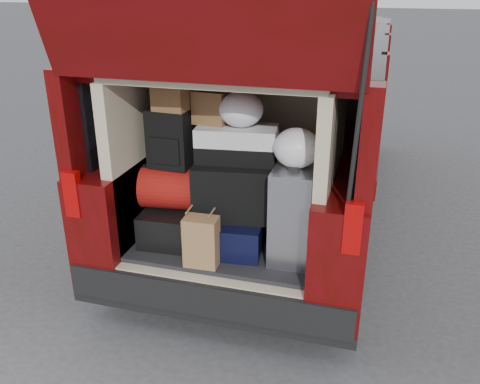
# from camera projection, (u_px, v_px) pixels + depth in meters

# --- Properties ---
(ground) EXTENTS (80.00, 80.00, 0.00)m
(ground) POSITION_uv_depth(u_px,v_px,m) (222.00, 319.00, 3.65)
(ground) COLOR #363639
(ground) RESTS_ON ground
(minivan) EXTENTS (1.90, 5.35, 2.77)m
(minivan) POSITION_uv_depth(u_px,v_px,m) (279.00, 128.00, 4.93)
(minivan) COLOR black
(minivan) RESTS_ON ground
(load_floor) EXTENTS (1.24, 1.05, 0.55)m
(load_floor) POSITION_uv_depth(u_px,v_px,m) (233.00, 267.00, 3.78)
(load_floor) COLOR black
(load_floor) RESTS_ON ground
(black_hardshell) EXTENTS (0.46, 0.61, 0.23)m
(black_hardshell) POSITION_uv_depth(u_px,v_px,m) (179.00, 220.00, 3.63)
(black_hardshell) COLOR black
(black_hardshell) RESTS_ON load_floor
(navy_hardshell) EXTENTS (0.46, 0.54, 0.22)m
(navy_hardshell) POSITION_uv_depth(u_px,v_px,m) (234.00, 231.00, 3.49)
(navy_hardshell) COLOR black
(navy_hardshell) RESTS_ON load_floor
(silver_roller) EXTENTS (0.27, 0.42, 0.63)m
(silver_roller) POSITION_uv_depth(u_px,v_px,m) (294.00, 212.00, 3.28)
(silver_roller) COLOR white
(silver_roller) RESTS_ON load_floor
(kraft_bag) EXTENTS (0.22, 0.14, 0.33)m
(kraft_bag) POSITION_uv_depth(u_px,v_px,m) (201.00, 242.00, 3.23)
(kraft_bag) COLOR olive
(kraft_bag) RESTS_ON load_floor
(red_duffel) EXTENTS (0.48, 0.34, 0.29)m
(red_duffel) POSITION_uv_depth(u_px,v_px,m) (175.00, 188.00, 3.49)
(red_duffel) COLOR maroon
(red_duffel) RESTS_ON black_hardshell
(black_soft_case) EXTENTS (0.55, 0.38, 0.37)m
(black_soft_case) POSITION_uv_depth(u_px,v_px,m) (233.00, 190.00, 3.39)
(black_soft_case) COLOR black
(black_soft_case) RESTS_ON navy_hardshell
(backpack) EXTENTS (0.28, 0.18, 0.40)m
(backpack) POSITION_uv_depth(u_px,v_px,m) (169.00, 139.00, 3.38)
(backpack) COLOR black
(backpack) RESTS_ON red_duffel
(twotone_duffel) EXTENTS (0.55, 0.33, 0.23)m
(twotone_duffel) POSITION_uv_depth(u_px,v_px,m) (237.00, 144.00, 3.33)
(twotone_duffel) COLOR silver
(twotone_duffel) RESTS_ON black_soft_case
(grocery_sack_lower) EXTENTS (0.23, 0.19, 0.20)m
(grocery_sack_lower) POSITION_uv_depth(u_px,v_px,m) (171.00, 95.00, 3.26)
(grocery_sack_lower) COLOR brown
(grocery_sack_lower) RESTS_ON backpack
(grocery_sack_upper) EXTENTS (0.24, 0.20, 0.22)m
(grocery_sack_upper) POSITION_uv_depth(u_px,v_px,m) (212.00, 107.00, 3.33)
(grocery_sack_upper) COLOR brown
(grocery_sack_upper) RESTS_ON twotone_duffel
(plastic_bag_center) EXTENTS (0.33, 0.32, 0.23)m
(plastic_bag_center) POSITION_uv_depth(u_px,v_px,m) (241.00, 109.00, 3.24)
(plastic_bag_center) COLOR white
(plastic_bag_center) RESTS_ON twotone_duffel
(plastic_bag_right) EXTENTS (0.32, 0.30, 0.25)m
(plastic_bag_right) POSITION_uv_depth(u_px,v_px,m) (297.00, 148.00, 3.10)
(plastic_bag_right) COLOR white
(plastic_bag_right) RESTS_ON silver_roller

